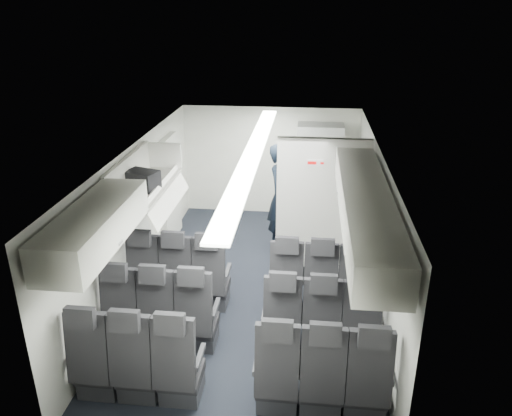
% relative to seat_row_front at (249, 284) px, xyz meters
% --- Properties ---
extents(cabin_shell, '(3.41, 6.01, 2.16)m').
position_rel_seat_row_front_xyz_m(cabin_shell, '(0.00, 0.53, 0.72)').
color(cabin_shell, black).
rests_on(cabin_shell, ground).
extents(seat_row_front, '(3.33, 0.56, 1.24)m').
position_rel_seat_row_front_xyz_m(seat_row_front, '(0.00, 0.00, 0.00)').
color(seat_row_front, '#232326').
rests_on(seat_row_front, cabin_shell).
extents(seat_row_mid, '(3.33, 0.56, 1.24)m').
position_rel_seat_row_front_xyz_m(seat_row_mid, '(0.00, -0.90, 0.00)').
color(seat_row_mid, '#232326').
rests_on(seat_row_mid, cabin_shell).
extents(seat_row_rear, '(3.33, 0.56, 1.24)m').
position_rel_seat_row_front_xyz_m(seat_row_rear, '(0.00, -1.80, 0.00)').
color(seat_row_rear, '#232326').
rests_on(seat_row_rear, cabin_shell).
extents(overhead_bin_left_rear, '(0.53, 1.80, 0.40)m').
position_rel_seat_row_front_xyz_m(overhead_bin_left_rear, '(-1.40, -1.47, 1.46)').
color(overhead_bin_left_rear, white).
rests_on(overhead_bin_left_rear, cabin_shell).
extents(overhead_bin_left_front_open, '(0.64, 1.70, 0.72)m').
position_rel_seat_row_front_xyz_m(overhead_bin_left_front_open, '(-1.44, 0.28, 1.33)').
color(overhead_bin_left_front_open, '#9E9E93').
rests_on(overhead_bin_left_front_open, cabin_shell).
extents(overhead_bin_right_rear, '(0.53, 1.80, 0.40)m').
position_rel_seat_row_front_xyz_m(overhead_bin_right_rear, '(1.40, -1.47, 1.46)').
color(overhead_bin_right_rear, white).
rests_on(overhead_bin_right_rear, cabin_shell).
extents(overhead_bin_right_front, '(0.53, 1.70, 0.40)m').
position_rel_seat_row_front_xyz_m(overhead_bin_right_front, '(1.40, 0.28, 1.46)').
color(overhead_bin_right_front, white).
rests_on(overhead_bin_right_front, cabin_shell).
extents(bulkhead_partition, '(1.40, 0.15, 2.13)m').
position_rel_seat_row_front_xyz_m(bulkhead_partition, '(0.98, 1.33, 0.67)').
color(bulkhead_partition, silver).
rests_on(bulkhead_partition, cabin_shell).
extents(galley_unit, '(0.85, 0.52, 1.90)m').
position_rel_seat_row_front_xyz_m(galley_unit, '(0.95, 3.25, 0.55)').
color(galley_unit, '#939399').
rests_on(galley_unit, cabin_shell).
extents(boarding_door, '(0.12, 1.27, 1.86)m').
position_rel_seat_row_front_xyz_m(boarding_door, '(-1.64, 2.09, 0.55)').
color(boarding_door, silver).
rests_on(boarding_door, cabin_shell).
extents(flight_attendant, '(0.64, 0.78, 1.83)m').
position_rel_seat_row_front_xyz_m(flight_attendant, '(0.32, 2.05, 0.51)').
color(flight_attendant, black).
rests_on(flight_attendant, ground).
extents(carry_on_bag, '(0.49, 0.41, 0.25)m').
position_rel_seat_row_front_xyz_m(carry_on_bag, '(-1.43, 0.16, 1.40)').
color(carry_on_bag, black).
rests_on(carry_on_bag, overhead_bin_left_front_open).
extents(papers, '(0.22, 0.05, 0.15)m').
position_rel_seat_row_front_xyz_m(papers, '(0.51, 2.00, 0.66)').
color(papers, white).
rests_on(papers, flight_attendant).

